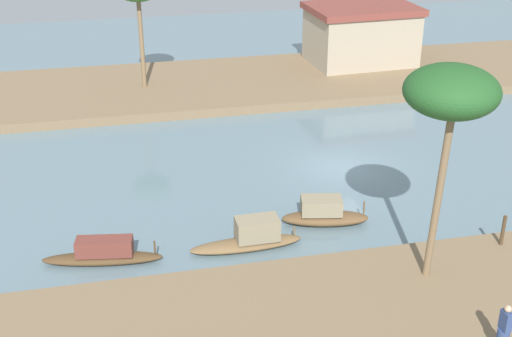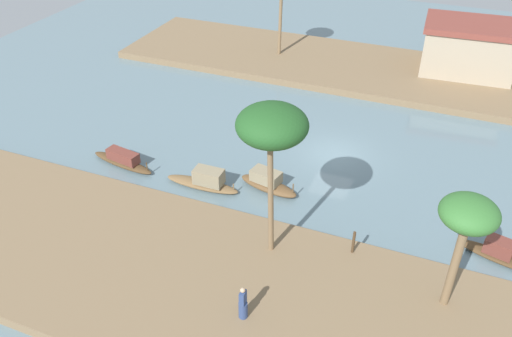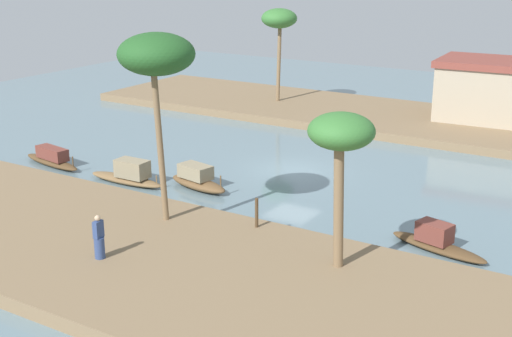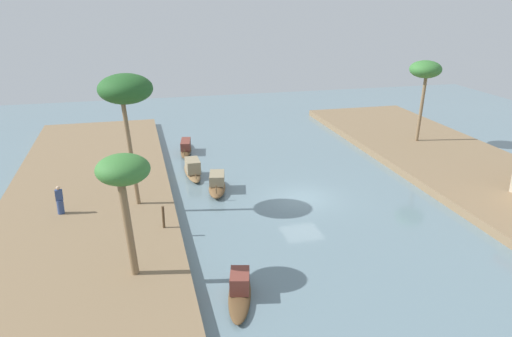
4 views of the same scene
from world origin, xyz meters
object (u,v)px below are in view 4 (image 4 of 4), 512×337
Objects in this scene: person_on_near_bank at (60,202)px; palm_tree_left_far at (123,174)px; mooring_post at (163,217)px; palm_tree_right_tall at (425,71)px; sampan_foreground at (217,184)px; sampan_near_left_bank at (192,169)px; sampan_open_hull at (240,290)px; sampan_downstream_large at (186,148)px; palm_tree_left_near at (125,90)px.

palm_tree_left_far reaches higher than person_on_near_bank.
palm_tree_right_tall reaches higher than mooring_post.
sampan_foreground is 3.05× the size of mooring_post.
mooring_post reaches higher than sampan_near_left_bank.
sampan_near_left_bank is 0.67× the size of palm_tree_right_tall.
sampan_near_left_bank is 1.04× the size of sampan_open_hull.
sampan_near_left_bank is at bearing 162.11° from palm_tree_left_far.
sampan_downstream_large is at bearing 177.35° from sampan_near_left_bank.
sampan_downstream_large is at bearing 159.09° from palm_tree_left_near.
sampan_open_hull is 0.56× the size of palm_tree_left_near.
sampan_open_hull is at bearing 63.68° from palm_tree_left_far.
palm_tree_right_tall is at bearing 119.55° from sampan_foreground.
sampan_downstream_large is at bearing -98.87° from palm_tree_right_tall.
palm_tree_right_tall is (-8.26, 23.95, -0.94)m from palm_tree_left_near.
person_on_near_bank is 0.30× the size of palm_tree_left_far.
mooring_post is (-6.67, -2.76, 0.77)m from sampan_open_hull.
sampan_near_left_bank is at bearing -148.77° from sampan_foreground.
palm_tree_left_far reaches higher than sampan_open_hull.
sampan_open_hull is at bearing 6.16° from sampan_foreground.
palm_tree_left_far is 29.30m from palm_tree_right_tall.
person_on_near_bank is 0.22× the size of palm_tree_left_near.
sampan_foreground is at bearing 15.79° from sampan_downstream_large.
sampan_downstream_large is 2.77× the size of person_on_near_bank.
sampan_open_hull is 13.24m from palm_tree_left_near.
sampan_near_left_bank is 9.71m from mooring_post.
palm_tree_right_tall is at bearing 90.34° from sampan_downstream_large.
mooring_post is at bearing 21.39° from palm_tree_left_near.
sampan_downstream_large is (-5.73, 0.17, -0.08)m from sampan_near_left_bank.
sampan_foreground is at bearing 112.05° from palm_tree_left_near.
palm_tree_left_far reaches higher than sampan_downstream_large.
palm_tree_left_far is at bearing -55.89° from palm_tree_right_tall.
sampan_open_hull is 2.58× the size of person_on_near_bank.
palm_tree_left_near is (-0.40, 4.17, 6.19)m from person_on_near_bank.
mooring_post is 6.35m from palm_tree_left_far.
palm_tree_left_far is at bearing -17.29° from sampan_foreground.
person_on_near_bank is 7.48m from palm_tree_left_near.
sampan_foreground is 2.26× the size of person_on_near_bank.
palm_tree_left_far is at bearing -21.39° from mooring_post.
sampan_near_left_bank is at bearing 163.83° from mooring_post.
person_on_near_bank is 0.25× the size of palm_tree_right_tall.
sampan_foreground is at bearing 18.86° from sampan_near_left_bank.
palm_tree_left_near is (-3.72, -1.46, 6.26)m from mooring_post.
palm_tree_left_near is (-10.39, -4.22, 7.04)m from sampan_open_hull.
mooring_post is (3.31, 5.63, -0.07)m from person_on_near_bank.
sampan_downstream_large is 3.74× the size of mooring_post.
mooring_post is 7.43m from palm_tree_left_near.
sampan_open_hull is 0.64× the size of palm_tree_right_tall.
palm_tree_right_tall is at bearing 14.35° from person_on_near_bank.
palm_tree_right_tall is at bearing 124.11° from palm_tree_left_far.
sampan_near_left_bank is 3.62m from sampan_foreground.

